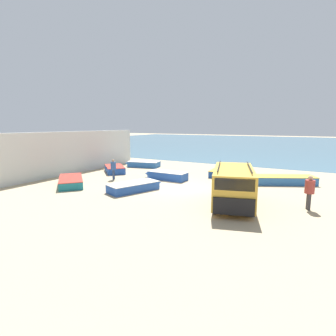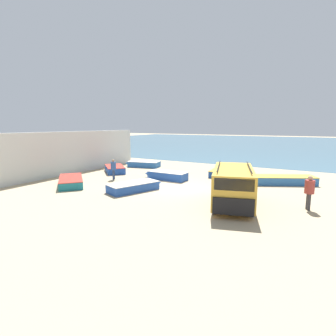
{
  "view_description": "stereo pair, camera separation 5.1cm",
  "coord_description": "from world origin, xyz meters",
  "px_view_note": "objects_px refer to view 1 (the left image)",
  "views": [
    {
      "loc": [
        8.2,
        -15.92,
        4.36
      ],
      "look_at": [
        -1.89,
        1.83,
        1.0
      ],
      "focal_mm": 28.0,
      "sensor_mm": 36.0,
      "label": 1
    },
    {
      "loc": [
        8.25,
        -15.9,
        4.36
      ],
      "look_at": [
        -1.89,
        1.83,
        1.0
      ],
      "focal_mm": 28.0,
      "sensor_mm": 36.0,
      "label": 2
    }
  ],
  "objects_px": {
    "fishing_rowboat_6": "(115,169)",
    "fishing_rowboat_4": "(135,187)",
    "fishing_rowboat_5": "(223,172)",
    "fishing_rowboat_2": "(143,164)",
    "fishing_rowboat_3": "(166,175)",
    "fishing_rowboat_1": "(71,181)",
    "fishing_rowboat_0": "(280,180)",
    "fisherman_0": "(113,168)",
    "fisherman_1": "(310,189)",
    "parked_van": "(233,185)"
  },
  "relations": [
    {
      "from": "fishing_rowboat_6",
      "to": "fishing_rowboat_4",
      "type": "bearing_deg",
      "value": -177.06
    },
    {
      "from": "fishing_rowboat_4",
      "to": "fishing_rowboat_5",
      "type": "relative_size",
      "value": 0.98
    },
    {
      "from": "fishing_rowboat_2",
      "to": "fishing_rowboat_3",
      "type": "distance_m",
      "value": 6.9
    },
    {
      "from": "fishing_rowboat_2",
      "to": "fishing_rowboat_6",
      "type": "height_order",
      "value": "fishing_rowboat_2"
    },
    {
      "from": "fishing_rowboat_1",
      "to": "fishing_rowboat_3",
      "type": "relative_size",
      "value": 1.08
    },
    {
      "from": "fishing_rowboat_0",
      "to": "fishing_rowboat_6",
      "type": "bearing_deg",
      "value": -17.8
    },
    {
      "from": "fishing_rowboat_1",
      "to": "fishing_rowboat_3",
      "type": "xyz_separation_m",
      "value": [
        5.11,
        5.18,
        0.04
      ]
    },
    {
      "from": "fishing_rowboat_1",
      "to": "fishing_rowboat_3",
      "type": "bearing_deg",
      "value": -94.53
    },
    {
      "from": "fishing_rowboat_1",
      "to": "fisherman_0",
      "type": "distance_m",
      "value": 3.43
    },
    {
      "from": "fishing_rowboat_4",
      "to": "fisherman_1",
      "type": "xyz_separation_m",
      "value": [
        10.24,
        1.25,
        0.79
      ]
    },
    {
      "from": "fishing_rowboat_2",
      "to": "fisherman_0",
      "type": "distance_m",
      "value": 6.8
    },
    {
      "from": "fishing_rowboat_5",
      "to": "fisherman_0",
      "type": "bearing_deg",
      "value": 126.41
    },
    {
      "from": "fishing_rowboat_2",
      "to": "fishing_rowboat_6",
      "type": "relative_size",
      "value": 1.15
    },
    {
      "from": "fishing_rowboat_6",
      "to": "fisherman_1",
      "type": "distance_m",
      "value": 16.55
    },
    {
      "from": "fishing_rowboat_0",
      "to": "fishing_rowboat_1",
      "type": "bearing_deg",
      "value": 3.7
    },
    {
      "from": "fishing_rowboat_2",
      "to": "fishing_rowboat_3",
      "type": "relative_size",
      "value": 1.04
    },
    {
      "from": "parked_van",
      "to": "fisherman_1",
      "type": "height_order",
      "value": "parked_van"
    },
    {
      "from": "fishing_rowboat_2",
      "to": "fishing_rowboat_5",
      "type": "relative_size",
      "value": 0.94
    },
    {
      "from": "fishing_rowboat_5",
      "to": "fisherman_0",
      "type": "height_order",
      "value": "fisherman_0"
    },
    {
      "from": "parked_van",
      "to": "fishing_rowboat_0",
      "type": "bearing_deg",
      "value": 150.68
    },
    {
      "from": "fishing_rowboat_2",
      "to": "fisherman_1",
      "type": "height_order",
      "value": "fisherman_1"
    },
    {
      "from": "fishing_rowboat_3",
      "to": "fishing_rowboat_5",
      "type": "xyz_separation_m",
      "value": [
        3.48,
        4.05,
        -0.04
      ]
    },
    {
      "from": "fishing_rowboat_0",
      "to": "fisherman_1",
      "type": "xyz_separation_m",
      "value": [
        2.01,
        -5.78,
        0.77
      ]
    },
    {
      "from": "parked_van",
      "to": "fishing_rowboat_2",
      "type": "distance_m",
      "value": 14.85
    },
    {
      "from": "parked_van",
      "to": "fishing_rowboat_1",
      "type": "xyz_separation_m",
      "value": [
        -11.81,
        -0.89,
        -0.86
      ]
    },
    {
      "from": "fishing_rowboat_5",
      "to": "fisherman_1",
      "type": "xyz_separation_m",
      "value": [
        6.83,
        -7.08,
        0.79
      ]
    },
    {
      "from": "fishing_rowboat_1",
      "to": "fishing_rowboat_3",
      "type": "distance_m",
      "value": 7.28
    },
    {
      "from": "parked_van",
      "to": "fishing_rowboat_0",
      "type": "height_order",
      "value": "parked_van"
    },
    {
      "from": "parked_van",
      "to": "fisherman_0",
      "type": "xyz_separation_m",
      "value": [
        -10.33,
        2.12,
        -0.16
      ]
    },
    {
      "from": "fishing_rowboat_1",
      "to": "fishing_rowboat_2",
      "type": "relative_size",
      "value": 1.04
    },
    {
      "from": "fishing_rowboat_0",
      "to": "fisherman_0",
      "type": "bearing_deg",
      "value": -4.48
    },
    {
      "from": "parked_van",
      "to": "fishing_rowboat_6",
      "type": "height_order",
      "value": "parked_van"
    },
    {
      "from": "fisherman_1",
      "to": "fishing_rowboat_3",
      "type": "bearing_deg",
      "value": 142.62
    },
    {
      "from": "fishing_rowboat_1",
      "to": "fishing_rowboat_0",
      "type": "bearing_deg",
      "value": -109.29
    },
    {
      "from": "fishing_rowboat_0",
      "to": "fishing_rowboat_6",
      "type": "distance_m",
      "value": 14.33
    },
    {
      "from": "fishing_rowboat_4",
      "to": "fisherman_1",
      "type": "distance_m",
      "value": 10.34
    },
    {
      "from": "parked_van",
      "to": "fishing_rowboat_4",
      "type": "xyz_separation_m",
      "value": [
        -6.62,
        0.02,
        -0.86
      ]
    },
    {
      "from": "parked_van",
      "to": "fishing_rowboat_6",
      "type": "relative_size",
      "value": 1.5
    },
    {
      "from": "fishing_rowboat_3",
      "to": "fisherman_0",
      "type": "relative_size",
      "value": 2.33
    },
    {
      "from": "fishing_rowboat_2",
      "to": "fisherman_1",
      "type": "xyz_separation_m",
      "value": [
        15.64,
        -7.4,
        0.78
      ]
    },
    {
      "from": "fishing_rowboat_0",
      "to": "fishing_rowboat_5",
      "type": "height_order",
      "value": "fishing_rowboat_0"
    },
    {
      "from": "fishing_rowboat_1",
      "to": "fisherman_0",
      "type": "bearing_deg",
      "value": -76.12
    },
    {
      "from": "fishing_rowboat_6",
      "to": "fisherman_0",
      "type": "xyz_separation_m",
      "value": [
        2.22,
        -2.66,
        0.69
      ]
    },
    {
      "from": "parked_van",
      "to": "fishing_rowboat_3",
      "type": "bearing_deg",
      "value": -139.19
    },
    {
      "from": "fishing_rowboat_3",
      "to": "fishing_rowboat_6",
      "type": "xyz_separation_m",
      "value": [
        -5.85,
        0.48,
        -0.03
      ]
    },
    {
      "from": "fishing_rowboat_2",
      "to": "fisherman_0",
      "type": "height_order",
      "value": "fisherman_0"
    },
    {
      "from": "fishing_rowboat_2",
      "to": "fishing_rowboat_4",
      "type": "distance_m",
      "value": 10.2
    },
    {
      "from": "fishing_rowboat_0",
      "to": "fishing_rowboat_1",
      "type": "distance_m",
      "value": 15.58
    },
    {
      "from": "fishing_rowboat_0",
      "to": "fishing_rowboat_3",
      "type": "relative_size",
      "value": 1.4
    },
    {
      "from": "fishing_rowboat_0",
      "to": "fishing_rowboat_2",
      "type": "distance_m",
      "value": 13.72
    }
  ]
}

